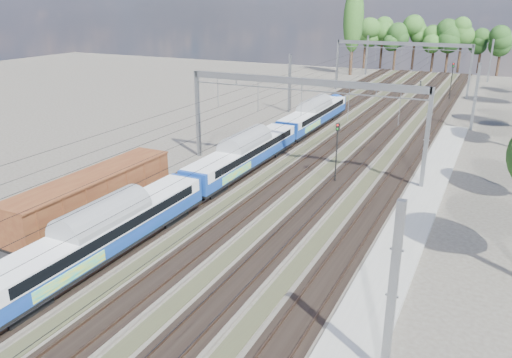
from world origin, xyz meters
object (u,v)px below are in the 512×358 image
at_px(worker, 421,86).
at_px(signal_far, 452,77).
at_px(freight_boxcar, 94,195).
at_px(emu_train, 243,150).
at_px(signal_near, 337,146).

distance_m(worker, signal_far, 10.38).
bearing_deg(freight_boxcar, emu_train, 73.26).
bearing_deg(freight_boxcar, signal_near, 51.34).
distance_m(signal_near, signal_far, 47.43).
bearing_deg(freight_boxcar, signal_far, 74.23).
height_order(emu_train, signal_far, signal_far).
height_order(worker, signal_near, signal_near).
bearing_deg(emu_train, worker, 82.41).
relative_size(signal_near, signal_far, 0.90).
bearing_deg(emu_train, signal_near, 9.71).
bearing_deg(signal_far, freight_boxcar, -114.07).
distance_m(freight_boxcar, signal_far, 66.14).
xyz_separation_m(worker, signal_far, (5.92, -7.97, 3.01)).
height_order(emu_train, worker, emu_train).
distance_m(freight_boxcar, signal_near, 21.09).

